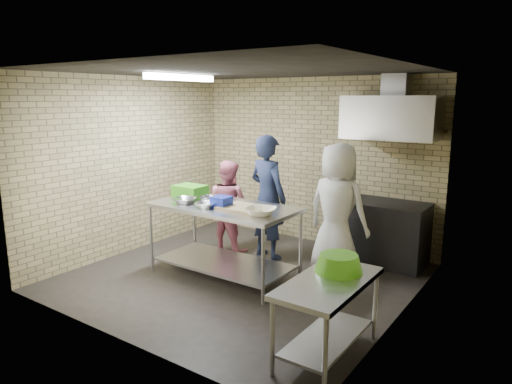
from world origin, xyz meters
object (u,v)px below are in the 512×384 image
woman_pink (228,206)px  green_crate (190,191)px  bottle_green (428,124)px  man_navy (268,197)px  woman_white (337,209)px  prep_table (224,241)px  blue_tub (221,202)px  green_basin (339,263)px  side_counter (327,319)px  stove (383,233)px  bottle_red (399,122)px

woman_pink → green_crate: bearing=81.8°
bottle_green → man_navy: bearing=-152.8°
woman_white → woman_pink: bearing=8.7°
prep_table → blue_tub: blue_tub is taller
green_basin → green_crate: bearing=161.8°
woman_pink → woman_white: bearing=-178.4°
green_basin → bottle_green: bottle_green is taller
side_counter → green_basin: 0.52m
green_crate → man_navy: man_navy is taller
bottle_green → woman_white: bearing=-129.5°
prep_table → woman_pink: size_ratio=1.36×
green_crate → woman_white: woman_white is taller
stove → blue_tub: size_ratio=5.51×
side_counter → woman_white: 2.21m
green_crate → man_navy: bearing=47.4°
side_counter → bottle_red: 3.44m
green_crate → bottle_green: bearing=34.1°
side_counter → stove: 2.79m
side_counter → prep_table: bearing=153.3°
prep_table → bottle_red: bottle_red is taller
green_crate → green_basin: 2.87m
bottle_green → woman_white: (-0.84, -1.01, -1.12)m
bottle_green → man_navy: 2.46m
green_crate → woman_pink: 0.83m
bottle_red → side_counter: bearing=-82.4°
woman_pink → woman_white: (1.80, 0.08, 0.18)m
green_basin → bottle_green: (0.02, 2.74, 1.18)m
bottle_green → man_navy: (-1.96, -1.01, -1.09)m
green_basin → woman_pink: 3.09m
stove → woman_white: (-0.39, -0.77, 0.45)m
stove → bottle_green: size_ratio=8.00×
woman_pink → man_navy: bearing=-173.4°
green_basin → prep_table: bearing=159.0°
blue_tub → woman_pink: bearing=124.1°
bottle_red → man_navy: size_ratio=0.10×
prep_table → green_basin: prep_table is taller
blue_tub → woman_pink: (-0.66, 0.97, -0.33)m
man_navy → side_counter: bearing=147.6°
green_crate → woman_white: (1.90, 0.83, -0.17)m
stove → green_crate: green_crate is taller
prep_table → green_crate: green_crate is taller
stove → bottle_green: 1.65m
bottle_red → bottle_green: (0.40, 0.00, -0.01)m
prep_table → woman_pink: woman_pink is taller
green_crate → green_basin: bearing=-18.2°
stove → woman_pink: (-2.19, -0.86, 0.27)m
woman_white → bottle_red: bearing=-107.2°
green_crate → bottle_green: size_ratio=2.90×
green_basin → bottle_red: 3.01m
side_counter → woman_pink: (-2.64, 1.89, 0.34)m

